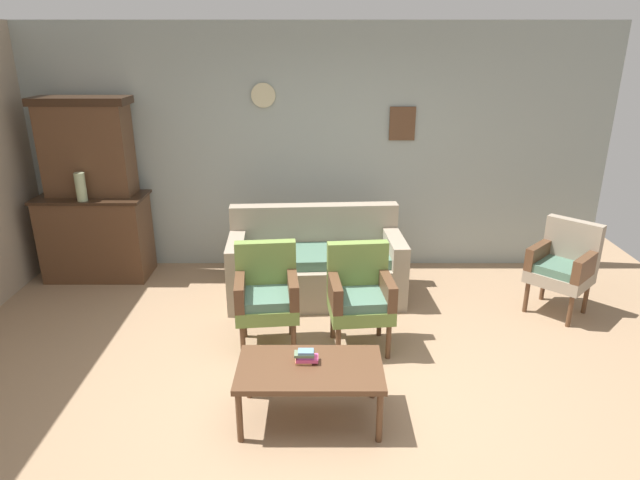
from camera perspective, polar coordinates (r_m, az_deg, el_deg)
The scene contains 11 objects.
ground_plane at distance 4.27m, azimuth 0.10°, elevation -16.03°, with size 7.68×7.68×0.00m, color #997A5B.
wall_back_with_decor at distance 6.18m, azimuth 0.16°, elevation 9.33°, with size 6.40×0.09×2.70m.
side_cabinet at distance 6.53m, azimuth -21.99°, elevation 0.38°, with size 1.16×0.55×0.93m.
cabinet_upper_hutch at distance 6.36m, azimuth -22.89°, elevation 8.98°, with size 0.99×0.38×1.03m.
vase_on_cabinet at distance 6.20m, azimuth -23.42°, elevation 5.11°, with size 0.11×0.11×0.30m, color #A2B288.
floral_couch at distance 5.63m, azimuth -0.26°, elevation -2.71°, with size 1.79×0.91×0.90m.
armchair_near_cabinet at distance 4.70m, azimuth -5.38°, elevation -5.39°, with size 0.57×0.54×0.90m.
armchair_by_doorway at distance 4.67m, azimuth 4.33°, elevation -5.50°, with size 0.56×0.54×0.90m.
wingback_chair_by_fireplace at distance 5.73m, azimuth 24.15°, elevation -2.29°, with size 0.71×0.71×0.90m.
coffee_table at distance 3.86m, azimuth -0.88°, elevation -13.56°, with size 1.00×0.56×0.42m.
book_stack_on_table at distance 3.85m, azimuth -1.33°, elevation -12.02°, with size 0.16×0.09×0.10m.
Camera 1 is at (0.01, -3.44, 2.53)m, focal length 30.79 mm.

